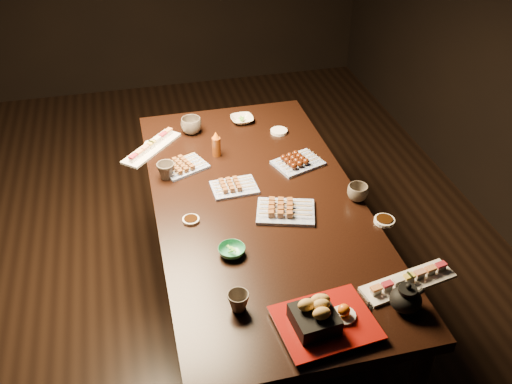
# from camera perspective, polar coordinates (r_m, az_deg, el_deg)

# --- Properties ---
(ground) EXTENTS (5.00, 5.00, 0.00)m
(ground) POSITION_cam_1_polar(r_m,az_deg,el_deg) (3.24, -8.46, -8.67)
(ground) COLOR black
(ground) RESTS_ON ground
(dining_table) EXTENTS (1.34, 1.97, 0.75)m
(dining_table) POSITION_cam_1_polar(r_m,az_deg,el_deg) (2.74, 0.25, -7.30)
(dining_table) COLOR black
(dining_table) RESTS_ON ground
(sushi_platter_near) EXTENTS (0.38, 0.17, 0.04)m
(sushi_platter_near) POSITION_cam_1_polar(r_m,az_deg,el_deg) (2.18, 15.03, -8.41)
(sushi_platter_near) COLOR white
(sushi_platter_near) RESTS_ON dining_table
(sushi_platter_far) EXTENTS (0.32, 0.34, 0.04)m
(sushi_platter_far) POSITION_cam_1_polar(r_m,az_deg,el_deg) (2.90, -10.41, 4.61)
(sushi_platter_far) COLOR white
(sushi_platter_far) RESTS_ON dining_table
(yakitori_plate_center) EXTENTS (0.21, 0.16, 0.05)m
(yakitori_plate_center) POSITION_cam_1_polar(r_m,az_deg,el_deg) (2.57, -2.20, 0.80)
(yakitori_plate_center) COLOR #828EB6
(yakitori_plate_center) RESTS_ON dining_table
(yakitori_plate_right) EXTENTS (0.29, 0.24, 0.06)m
(yakitori_plate_right) POSITION_cam_1_polar(r_m,az_deg,el_deg) (2.42, 2.99, -1.56)
(yakitori_plate_right) COLOR #828EB6
(yakitori_plate_right) RESTS_ON dining_table
(yakitori_plate_left) EXTENTS (0.25, 0.22, 0.05)m
(yakitori_plate_left) POSITION_cam_1_polar(r_m,az_deg,el_deg) (2.73, -7.24, 2.85)
(yakitori_plate_left) COLOR #828EB6
(yakitori_plate_left) RESTS_ON dining_table
(tsukune_plate) EXTENTS (0.26, 0.22, 0.06)m
(tsukune_plate) POSITION_cam_1_polar(r_m,az_deg,el_deg) (2.74, 4.24, 3.26)
(tsukune_plate) COLOR #828EB6
(tsukune_plate) RESTS_ON dining_table
(edamame_bowl_green) EXTENTS (0.14, 0.14, 0.03)m
(edamame_bowl_green) POSITION_cam_1_polar(r_m,az_deg,el_deg) (2.23, -2.44, -5.90)
(edamame_bowl_green) COLOR #2E8D5F
(edamame_bowl_green) RESTS_ON dining_table
(edamame_bowl_cream) EXTENTS (0.12, 0.12, 0.03)m
(edamame_bowl_cream) POSITION_cam_1_polar(r_m,az_deg,el_deg) (3.10, -1.41, 7.26)
(edamame_bowl_cream) COLOR beige
(edamame_bowl_cream) RESTS_ON dining_table
(tempura_tray) EXTENTS (0.35, 0.29, 0.12)m
(tempura_tray) POSITION_cam_1_polar(r_m,az_deg,el_deg) (1.95, 7.05, -12.08)
(tempura_tray) COLOR black
(tempura_tray) RESTS_ON dining_table
(teacup_near_left) EXTENTS (0.09, 0.09, 0.07)m
(teacup_near_left) POSITION_cam_1_polar(r_m,az_deg,el_deg) (2.01, -1.78, -10.90)
(teacup_near_left) COLOR brown
(teacup_near_left) RESTS_ON dining_table
(teacup_mid_right) EXTENTS (0.13, 0.13, 0.07)m
(teacup_mid_right) POSITION_cam_1_polar(r_m,az_deg,el_deg) (2.53, 10.13, -0.07)
(teacup_mid_right) COLOR brown
(teacup_mid_right) RESTS_ON dining_table
(teacup_far_left) EXTENTS (0.11, 0.11, 0.08)m
(teacup_far_left) POSITION_cam_1_polar(r_m,az_deg,el_deg) (2.66, -8.98, 2.12)
(teacup_far_left) COLOR brown
(teacup_far_left) RESTS_ON dining_table
(teacup_far_right) EXTENTS (0.14, 0.14, 0.09)m
(teacup_far_right) POSITION_cam_1_polar(r_m,az_deg,el_deg) (3.00, -6.49, 6.61)
(teacup_far_right) COLOR brown
(teacup_far_right) RESTS_ON dining_table
(teapot) EXTENTS (0.16, 0.16, 0.11)m
(teapot) POSITION_cam_1_polar(r_m,az_deg,el_deg) (2.06, 14.80, -10.10)
(teapot) COLOR black
(teapot) RESTS_ON dining_table
(condiment_bottle) EXTENTS (0.05, 0.05, 0.13)m
(condiment_bottle) POSITION_cam_1_polar(r_m,az_deg,el_deg) (2.79, -4.00, 4.84)
(condiment_bottle) COLOR #6E310E
(condiment_bottle) RESTS_ON dining_table
(sauce_dish_west) EXTENTS (0.10, 0.10, 0.01)m
(sauce_dish_west) POSITION_cam_1_polar(r_m,az_deg,el_deg) (2.41, -6.53, -2.79)
(sauce_dish_west) COLOR white
(sauce_dish_west) RESTS_ON dining_table
(sauce_dish_east) EXTENTS (0.12, 0.12, 0.02)m
(sauce_dish_east) POSITION_cam_1_polar(r_m,az_deg,el_deg) (3.01, 2.31, 6.08)
(sauce_dish_east) COLOR white
(sauce_dish_east) RESTS_ON dining_table
(sauce_dish_se) EXTENTS (0.09, 0.09, 0.02)m
(sauce_dish_se) POSITION_cam_1_polar(r_m,az_deg,el_deg) (2.44, 12.71, -2.81)
(sauce_dish_se) COLOR white
(sauce_dish_se) RESTS_ON dining_table
(sauce_dish_nw) EXTENTS (0.08, 0.08, 0.01)m
(sauce_dish_nw) POSITION_cam_1_polar(r_m,az_deg,el_deg) (2.94, -10.41, 4.72)
(sauce_dish_nw) COLOR white
(sauce_dish_nw) RESTS_ON dining_table
(chopsticks_near) EXTENTS (0.15, 0.18, 0.01)m
(chopsticks_near) POSITION_cam_1_polar(r_m,az_deg,el_deg) (2.02, 10.59, -12.86)
(chopsticks_near) COLOR black
(chopsticks_near) RESTS_ON dining_table
(chopsticks_se) EXTENTS (0.24, 0.04, 0.01)m
(chopsticks_se) POSITION_cam_1_polar(r_m,az_deg,el_deg) (2.19, 14.74, -8.86)
(chopsticks_se) COLOR black
(chopsticks_se) RESTS_ON dining_table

